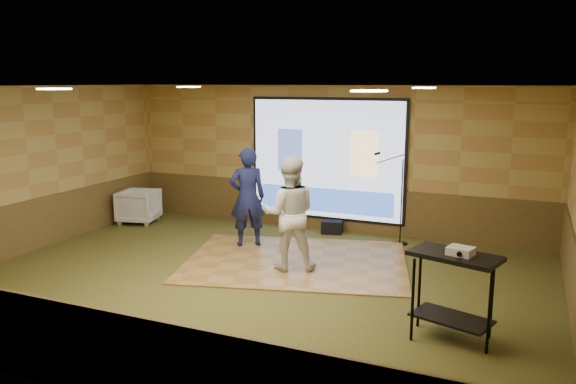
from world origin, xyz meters
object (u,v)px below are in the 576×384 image
at_px(projector_screen, 326,161).
at_px(player_right, 289,213).
at_px(dance_floor, 296,261).
at_px(av_table, 454,278).
at_px(banquet_chair, 139,206).
at_px(duffel_bag, 332,227).
at_px(projector, 461,251).
at_px(mic_stand, 398,219).
at_px(player_left, 247,197).

relative_size(projector_screen, player_right, 1.78).
bearing_deg(dance_floor, player_right, -83.59).
xyz_separation_m(dance_floor, av_table, (2.85, -2.01, 0.76)).
xyz_separation_m(player_right, banquet_chair, (-4.30, 1.62, -0.59)).
relative_size(dance_floor, banquet_chair, 4.64).
xyz_separation_m(projector_screen, duffel_bag, (0.21, -0.19, -1.34)).
bearing_deg(projector_screen, av_table, -53.70).
height_order(projector_screen, projector, projector_screen).
bearing_deg(dance_floor, mic_stand, 53.04).
bearing_deg(player_left, player_right, 107.92).
bearing_deg(av_table, mic_stand, 111.40).
distance_m(player_left, mic_stand, 2.90).
relative_size(projector_screen, projector, 11.74).
height_order(projector_screen, av_table, projector_screen).
distance_m(player_right, duffel_bag, 2.59).
xyz_separation_m(av_table, banquet_chair, (-7.10, 3.20, -0.41)).
bearing_deg(duffel_bag, dance_floor, -88.85).
height_order(projector, duffel_bag, projector).
height_order(mic_stand, duffel_bag, mic_stand).
xyz_separation_m(projector_screen, av_table, (3.10, -4.21, -0.70)).
height_order(player_left, projector, player_left).
xyz_separation_m(mic_stand, duffel_bag, (-1.40, 0.22, -0.36)).
distance_m(projector_screen, player_left, 2.01).
xyz_separation_m(projector_screen, player_left, (-0.95, -1.70, -0.52)).
distance_m(dance_floor, player_left, 1.61).
relative_size(dance_floor, player_left, 2.03).
bearing_deg(player_right, dance_floor, -106.72).
height_order(dance_floor, player_left, player_left).
height_order(projector_screen, duffel_bag, projector_screen).
relative_size(player_right, projector, 6.60).
distance_m(player_left, player_right, 1.56).
xyz_separation_m(player_left, duffel_bag, (1.16, 1.51, -0.82)).
height_order(player_left, player_right, player_right).
distance_m(dance_floor, banquet_chair, 4.43).
bearing_deg(player_left, dance_floor, 121.75).
height_order(mic_stand, banquet_chair, mic_stand).
relative_size(av_table, projector, 3.82).
distance_m(projector_screen, banquet_chair, 4.27).
bearing_deg(projector, projector_screen, 141.46).
xyz_separation_m(player_left, projector, (4.11, -2.54, 0.18)).
bearing_deg(projector_screen, projector, -53.32).
bearing_deg(banquet_chair, projector, -128.28).
distance_m(player_right, banquet_chair, 4.63).
bearing_deg(mic_stand, dance_floor, -108.31).
height_order(projector_screen, player_right, projector_screen).
bearing_deg(av_table, banquet_chair, 155.74).
distance_m(av_table, mic_stand, 4.10).
xyz_separation_m(player_left, banquet_chair, (-3.05, 0.68, -0.58)).
height_order(player_right, mic_stand, player_right).
height_order(player_left, duffel_bag, player_left).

